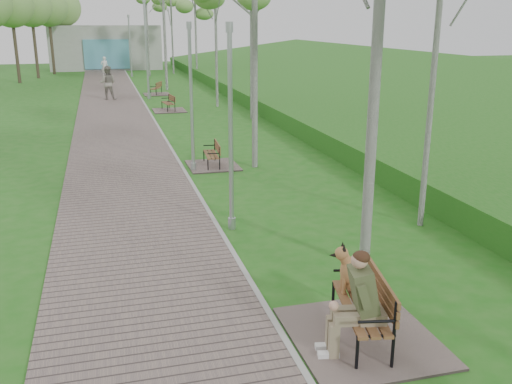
# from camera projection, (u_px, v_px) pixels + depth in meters

# --- Properties ---
(ground) EXTENTS (120.00, 120.00, 0.00)m
(ground) POSITION_uv_depth(u_px,v_px,m) (300.00, 367.00, 7.59)
(ground) COLOR #1E6516
(ground) RESTS_ON ground
(walkway) EXTENTS (3.50, 67.00, 0.04)m
(walkway) POSITION_uv_depth(u_px,v_px,m) (114.00, 117.00, 27.02)
(walkway) COLOR #685854
(walkway) RESTS_ON ground
(kerb) EXTENTS (0.10, 67.00, 0.05)m
(kerb) POSITION_uv_depth(u_px,v_px,m) (152.00, 116.00, 27.45)
(kerb) COLOR #999993
(kerb) RESTS_ON ground
(embankment) EXTENTS (14.00, 70.00, 1.60)m
(embankment) POSITION_uv_depth(u_px,v_px,m) (392.00, 111.00, 29.08)
(embankment) COLOR #3D7229
(embankment) RESTS_ON ground
(building_north) EXTENTS (10.00, 5.20, 4.00)m
(building_north) POSITION_uv_depth(u_px,v_px,m) (106.00, 47.00, 53.74)
(building_north) COLOR #9E9E99
(building_north) RESTS_ON ground
(bench_main) EXTENTS (2.03, 2.25, 1.77)m
(bench_main) POSITION_uv_depth(u_px,v_px,m) (359.00, 310.00, 8.08)
(bench_main) COLOR #685854
(bench_main) RESTS_ON ground
(bench_second) EXTENTS (1.55, 1.72, 0.95)m
(bench_second) POSITION_uv_depth(u_px,v_px,m) (212.00, 161.00, 18.01)
(bench_second) COLOR #685854
(bench_second) RESTS_ON ground
(bench_third) EXTENTS (1.61, 1.79, 0.99)m
(bench_third) POSITION_uv_depth(u_px,v_px,m) (169.00, 107.00, 29.03)
(bench_third) COLOR #685854
(bench_third) RESTS_ON ground
(bench_far) EXTENTS (1.58, 1.76, 0.97)m
(bench_far) POSITION_uv_depth(u_px,v_px,m) (156.00, 92.00, 35.44)
(bench_far) COLOR #685854
(bench_far) RESTS_ON ground
(lamp_post_near) EXTENTS (0.17, 0.17, 4.41)m
(lamp_post_near) POSITION_uv_depth(u_px,v_px,m) (231.00, 137.00, 12.05)
(lamp_post_near) COLOR #A4A7AD
(lamp_post_near) RESTS_ON ground
(lamp_post_second) EXTENTS (0.17, 0.17, 4.40)m
(lamp_post_second) POSITION_uv_depth(u_px,v_px,m) (191.00, 104.00, 16.92)
(lamp_post_second) COLOR #A4A7AD
(lamp_post_second) RESTS_ON ground
(lamp_post_third) EXTENTS (0.22, 0.22, 5.69)m
(lamp_post_third) POSITION_uv_depth(u_px,v_px,m) (147.00, 53.00, 32.84)
(lamp_post_third) COLOR #A4A7AD
(lamp_post_third) RESTS_ON ground
(lamp_post_far) EXTENTS (0.19, 0.19, 4.87)m
(lamp_post_far) POSITION_uv_depth(u_px,v_px,m) (130.00, 48.00, 46.06)
(lamp_post_far) COLOR #A4A7AD
(lamp_post_far) RESTS_ON ground
(pedestrian_near) EXTENTS (0.63, 0.47, 1.60)m
(pedestrian_near) POSITION_uv_depth(u_px,v_px,m) (105.00, 67.00, 46.79)
(pedestrian_near) COLOR white
(pedestrian_near) RESTS_ON ground
(pedestrian_far) EXTENTS (1.08, 0.93, 1.94)m
(pedestrian_far) POSITION_uv_depth(u_px,v_px,m) (108.00, 83.00, 32.82)
(pedestrian_far) COLOR gray
(pedestrian_far) RESTS_ON ground
(birch_distant_b) EXTENTS (2.37, 2.37, 7.72)m
(birch_distant_b) POSITION_uv_depth(u_px,v_px,m) (171.00, 0.00, 47.78)
(birch_distant_b) COLOR silver
(birch_distant_b) RESTS_ON ground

